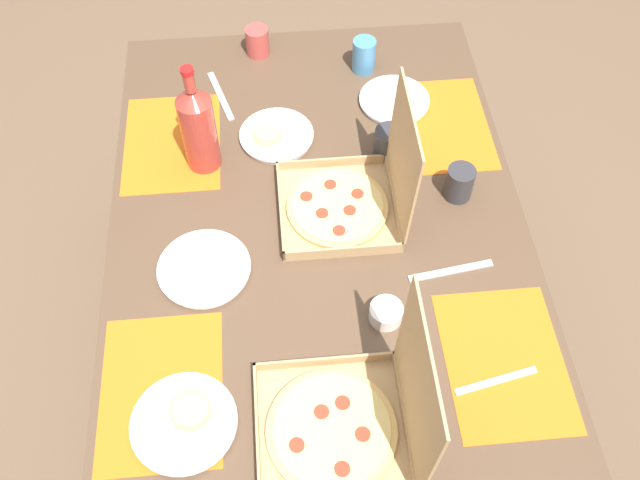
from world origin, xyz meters
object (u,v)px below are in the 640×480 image
Objects in this scene: pizza_box_center at (350,422)px; cup_clear_left at (364,55)px; plate_far_right at (204,269)px; cup_red at (459,183)px; condiment_bowl at (386,313)px; soda_bottle at (198,127)px; pizza_box_corner_left at (351,196)px; plate_near_right at (276,136)px; cup_dark at (257,41)px; cup_spare at (389,143)px; plate_middle at (185,422)px; plate_far_left at (394,101)px.

cup_clear_left is at bearing 171.23° from pizza_box_center.
cup_red is at bearing 105.28° from plate_far_right.
soda_bottle is at bearing -141.24° from condiment_bowl.
plate_far_right is (0.15, -0.37, -0.04)m from pizza_box_corner_left.
plate_near_right is 0.24m from soda_bottle.
condiment_bowl is at bearing 14.94° from cup_dark.
cup_spare reaches higher than plate_near_right.
plate_middle is at bearing -25.63° from cup_clear_left.
cup_red is (0.60, 0.49, 0.00)m from cup_dark.
cup_red is at bearing 75.27° from soda_bottle.
cup_dark is (-0.10, -0.31, -0.01)m from cup_clear_left.
cup_spare is at bearing 171.00° from condiment_bowl.
cup_spare is 0.22m from cup_red.
pizza_box_corner_left is 0.28m from cup_red.
plate_far_right is 0.69× the size of soda_bottle.
cup_red is (0.50, 0.18, -0.01)m from cup_clear_left.
plate_near_right is 0.37m from cup_dark.
plate_far_right is at bearing -144.80° from pizza_box_center.
condiment_bowl reaches higher than plate_middle.
cup_red is (-0.02, 0.28, -0.00)m from pizza_box_corner_left.
pizza_box_center is 0.83m from soda_bottle.
pizza_box_center is 4.48× the size of condiment_bowl.
soda_bottle is 3.51× the size of cup_red.
cup_clear_left is (-0.53, 0.10, 0.00)m from pizza_box_corner_left.
soda_bottle reaches higher than plate_far_left.
pizza_box_corner_left is at bearing 18.55° from cup_dark.
pizza_box_corner_left reaches higher than plate_near_right.
cup_spare is (0.09, 0.30, 0.03)m from plate_near_right.
pizza_box_corner_left is at bearing 112.66° from plate_far_right.
cup_dark is 0.78m from cup_red.
pizza_box_corner_left is 0.67m from plate_middle.
plate_middle is 1.18m from cup_dark.
cup_clear_left is at bearing -155.04° from plate_far_left.
condiment_bowl is (-0.26, 0.11, -0.03)m from pizza_box_center.
cup_spare is (-0.33, 0.49, 0.04)m from plate_far_right.
cup_clear_left is (-0.68, 0.47, 0.04)m from plate_far_right.
cup_spare is at bearing 143.23° from plate_middle.
cup_spare is 0.35m from cup_clear_left.
cup_spare is 0.50m from condiment_bowl.
cup_dark is (-0.45, -0.33, -0.00)m from cup_spare.
pizza_box_corner_left is 1.02× the size of soda_bottle.
plate_far_left is 0.63× the size of soda_bottle.
cup_spare is at bearing 165.68° from pizza_box_center.
cup_red is (-0.60, 0.35, -0.01)m from pizza_box_center.
plate_far_left is 0.21m from cup_spare.
cup_clear_left is at bearing 133.29° from plate_near_right.
condiment_bowl is (0.59, 0.22, 0.01)m from plate_near_right.
pizza_box_center is at bearing 21.18° from soda_bottle.
soda_bottle is 3.72× the size of cup_dark.
soda_bottle reaches higher than cup_spare.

